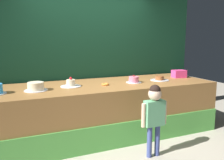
{
  "coord_description": "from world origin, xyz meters",
  "views": [
    {
      "loc": [
        -1.41,
        -3.08,
        1.64
      ],
      "look_at": [
        0.07,
        0.38,
        1.0
      ],
      "focal_mm": 37.81,
      "sensor_mm": 36.0,
      "label": 1
    }
  ],
  "objects_px": {
    "pink_box": "(179,74)",
    "donut": "(105,84)",
    "cake_right": "(134,80)",
    "cake_center": "(71,84)",
    "cake_far_right": "(160,79)",
    "cake_left": "(36,87)",
    "child_figure": "(154,111)"
  },
  "relations": [
    {
      "from": "pink_box",
      "to": "donut",
      "type": "relative_size",
      "value": 2.12
    },
    {
      "from": "cake_right",
      "to": "cake_center",
      "type": "bearing_deg",
      "value": 175.35
    },
    {
      "from": "cake_center",
      "to": "cake_far_right",
      "type": "xyz_separation_m",
      "value": [
        1.66,
        -0.07,
        -0.02
      ]
    },
    {
      "from": "cake_left",
      "to": "cake_center",
      "type": "distance_m",
      "value": 0.56
    },
    {
      "from": "cake_center",
      "to": "cake_right",
      "type": "distance_m",
      "value": 1.11
    },
    {
      "from": "cake_right",
      "to": "child_figure",
      "type": "bearing_deg",
      "value": -101.35
    },
    {
      "from": "cake_left",
      "to": "cake_center",
      "type": "bearing_deg",
      "value": 10.7
    },
    {
      "from": "cake_center",
      "to": "cake_right",
      "type": "xyz_separation_m",
      "value": [
        1.11,
        -0.09,
        0.0
      ]
    },
    {
      "from": "child_figure",
      "to": "cake_right",
      "type": "height_order",
      "value": "child_figure"
    },
    {
      "from": "donut",
      "to": "pink_box",
      "type": "bearing_deg",
      "value": 6.09
    },
    {
      "from": "cake_far_right",
      "to": "donut",
      "type": "bearing_deg",
      "value": -177.83
    },
    {
      "from": "donut",
      "to": "cake_left",
      "type": "relative_size",
      "value": 0.36
    },
    {
      "from": "cake_right",
      "to": "cake_left",
      "type": "bearing_deg",
      "value": -179.49
    },
    {
      "from": "child_figure",
      "to": "cake_center",
      "type": "xyz_separation_m",
      "value": [
        -0.91,
        1.05,
        0.27
      ]
    },
    {
      "from": "child_figure",
      "to": "pink_box",
      "type": "relative_size",
      "value": 4.03
    },
    {
      "from": "cake_left",
      "to": "cake_far_right",
      "type": "xyz_separation_m",
      "value": [
        2.22,
        0.03,
        -0.03
      ]
    },
    {
      "from": "cake_left",
      "to": "cake_right",
      "type": "distance_m",
      "value": 1.66
    },
    {
      "from": "cake_center",
      "to": "cake_far_right",
      "type": "bearing_deg",
      "value": -2.55
    },
    {
      "from": "donut",
      "to": "cake_right",
      "type": "bearing_deg",
      "value": 2.69
    },
    {
      "from": "cake_far_right",
      "to": "child_figure",
      "type": "bearing_deg",
      "value": -127.33
    },
    {
      "from": "pink_box",
      "to": "cake_center",
      "type": "height_order",
      "value": "cake_center"
    },
    {
      "from": "child_figure",
      "to": "cake_left",
      "type": "height_order",
      "value": "child_figure"
    },
    {
      "from": "pink_box",
      "to": "cake_far_right",
      "type": "distance_m",
      "value": 0.57
    },
    {
      "from": "donut",
      "to": "cake_far_right",
      "type": "relative_size",
      "value": 0.36
    },
    {
      "from": "cake_left",
      "to": "cake_far_right",
      "type": "distance_m",
      "value": 2.22
    },
    {
      "from": "cake_center",
      "to": "child_figure",
      "type": "bearing_deg",
      "value": -49.06
    },
    {
      "from": "cake_center",
      "to": "cake_right",
      "type": "height_order",
      "value": "cake_center"
    },
    {
      "from": "cake_center",
      "to": "cake_right",
      "type": "bearing_deg",
      "value": -4.65
    },
    {
      "from": "child_figure",
      "to": "donut",
      "type": "relative_size",
      "value": 8.52
    },
    {
      "from": "donut",
      "to": "cake_center",
      "type": "bearing_deg",
      "value": 168.16
    },
    {
      "from": "child_figure",
      "to": "pink_box",
      "type": "bearing_deg",
      "value": 40.6
    },
    {
      "from": "cake_far_right",
      "to": "cake_right",
      "type": "bearing_deg",
      "value": -178.35
    }
  ]
}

